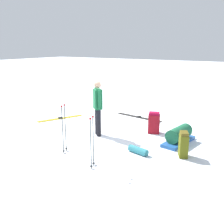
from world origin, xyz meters
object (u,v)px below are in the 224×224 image
at_px(gear_sled, 179,136).
at_px(sleeping_mat_rolled, 138,150).
at_px(ski_poles_planted_near, 92,140).
at_px(thermos_bottle, 156,120).
at_px(ski_pair_far, 139,117).
at_px(ski_poles_planted_far, 64,126).
at_px(backpack_large_dark, 183,145).
at_px(backpack_bright, 154,123).
at_px(ski_pair_near, 60,118).
at_px(skier_standing, 98,105).

distance_m(gear_sled, sleeping_mat_rolled, 1.46).
height_order(ski_poles_planted_near, thermos_bottle, ski_poles_planted_near).
height_order(sleeping_mat_rolled, thermos_bottle, thermos_bottle).
bearing_deg(ski_pair_far, sleeping_mat_rolled, 26.47).
bearing_deg(sleeping_mat_rolled, ski_poles_planted_far, -60.58).
relative_size(backpack_large_dark, gear_sled, 0.49).
bearing_deg(backpack_bright, ski_poles_planted_far, -26.76).
xyz_separation_m(ski_poles_planted_near, ski_poles_planted_far, (-0.31, -1.13, 0.04)).
height_order(backpack_large_dark, sleeping_mat_rolled, backpack_large_dark).
distance_m(backpack_bright, thermos_bottle, 1.12).
bearing_deg(ski_pair_near, ski_poles_planted_near, 53.25).
bearing_deg(ski_poles_planted_far, backpack_bright, 153.24).
distance_m(skier_standing, ski_poles_planted_near, 2.22).
relative_size(backpack_bright, gear_sled, 0.51).
xyz_separation_m(ski_poles_planted_far, gear_sled, (-2.24, 2.31, -0.49)).
relative_size(ski_pair_far, ski_poles_planted_far, 1.55).
distance_m(gear_sled, thermos_bottle, 1.98).
bearing_deg(ski_pair_far, ski_poles_planted_far, -1.81).
bearing_deg(ski_poles_planted_near, skier_standing, -147.88).
distance_m(ski_poles_planted_near, gear_sled, 2.85).
distance_m(ski_pair_near, ski_poles_planted_near, 4.38).
distance_m(ski_poles_planted_near, sleeping_mat_rolled, 1.48).
relative_size(ski_pair_near, backpack_large_dark, 2.52).
relative_size(ski_poles_planted_far, gear_sled, 0.96).
xyz_separation_m(ski_pair_far, gear_sled, (1.80, 2.19, 0.21)).
relative_size(backpack_bright, thermos_bottle, 2.63).
bearing_deg(ski_poles_planted_near, ski_pair_near, -126.75).
xyz_separation_m(ski_poles_planted_far, sleeping_mat_rolled, (-0.94, 1.67, -0.62)).
bearing_deg(gear_sled, backpack_large_dark, 24.84).
relative_size(skier_standing, ski_poles_planted_far, 1.33).
bearing_deg(ski_pair_far, thermos_bottle, 69.16).
relative_size(ski_poles_planted_far, sleeping_mat_rolled, 2.33).
height_order(ski_poles_planted_far, thermos_bottle, ski_poles_planted_far).
distance_m(ski_pair_near, backpack_bright, 3.72).
distance_m(ski_pair_far, backpack_large_dark, 3.72).
bearing_deg(skier_standing, ski_poles_planted_far, 1.37).
relative_size(gear_sled, sleeping_mat_rolled, 2.43).
xyz_separation_m(ski_pair_near, thermos_bottle, (-1.43, 3.33, 0.12)).
relative_size(ski_pair_far, sleeping_mat_rolled, 3.61).
height_order(backpack_bright, sleeping_mat_rolled, backpack_bright).
bearing_deg(backpack_large_dark, ski_pair_near, -100.08).
height_order(gear_sled, sleeping_mat_rolled, gear_sled).
bearing_deg(backpack_bright, ski_pair_near, -83.90).
height_order(backpack_large_dark, gear_sled, backpack_large_dark).
relative_size(backpack_large_dark, backpack_bright, 0.96).
xyz_separation_m(skier_standing, thermos_bottle, (-2.16, 1.03, -0.82)).
bearing_deg(ski_pair_far, ski_poles_planted_near, 12.99).
bearing_deg(gear_sled, ski_poles_planted_near, -24.84).
xyz_separation_m(ski_pair_far, ski_poles_planted_far, (4.05, -0.13, 0.70)).
bearing_deg(ski_pair_near, gear_sled, 89.54).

